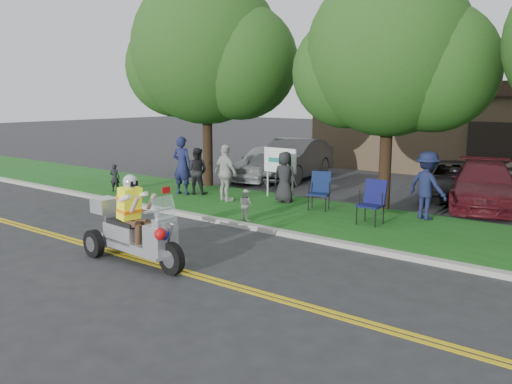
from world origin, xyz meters
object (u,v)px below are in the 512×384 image
Objects in this scene: spectator_adult_left at (182,166)px; parked_car_far_left at (266,162)px; spectator_adult_mid at (197,171)px; lawn_chair_a at (373,199)px; spectator_adult_right at (226,173)px; parked_car_right at (484,185)px; lawn_chair_b at (320,188)px; parked_car_left at (293,159)px; trike_scooter at (133,232)px; parked_car_mid at (455,181)px.

spectator_adult_left is 4.79m from parked_car_far_left.
spectator_adult_mid reaches higher than parked_car_far_left.
spectator_adult_right is (-5.06, -0.10, 0.25)m from lawn_chair_a.
parked_car_right is at bearing -10.30° from parked_car_far_left.
spectator_adult_right reaches higher than parked_car_right.
lawn_chair_b is at bearing -48.11° from parked_car_far_left.
lawn_chair_b is at bearing 178.08° from spectator_adult_left.
spectator_adult_right is at bearing -88.15° from parked_car_left.
spectator_adult_left reaches higher than lawn_chair_b.
parked_car_far_left is (-5.01, 3.99, 0.00)m from lawn_chair_b.
lawn_chair_a is 8.47m from parked_car_far_left.
spectator_adult_mid is (-6.66, 0.24, 0.14)m from lawn_chair_a.
spectator_adult_left is at bearing 13.36° from spectator_adult_right.
parked_car_left is (-1.27, 5.62, -0.18)m from spectator_adult_right.
trike_scooter reaches higher than parked_car_mid.
trike_scooter is at bearing 104.65° from spectator_adult_mid.
trike_scooter reaches higher than parked_car_far_left.
parked_car_far_left is at bearing -100.53° from spectator_adult_left.
parked_car_mid is 1.38m from parked_car_right.
trike_scooter is 11.57m from parked_car_mid.
spectator_adult_left is at bearing -160.65° from parked_car_mid.
parked_car_far_left is (-0.03, 4.78, -0.35)m from spectator_adult_left.
lawn_chair_a is (2.56, 5.85, 0.11)m from trike_scooter.
parked_car_far_left is at bearing -53.96° from spectator_adult_right.
spectator_adult_mid is 0.33× the size of parked_car_right.
lawn_chair_b is at bearing 166.25° from spectator_adult_mid.
parked_car_mid is at bearing -163.36° from spectator_adult_mid.
spectator_adult_left is 0.53m from spectator_adult_mid.
spectator_adult_mid is 0.35× the size of parked_car_mid.
spectator_adult_left is at bearing 170.67° from lawn_chair_b.
lawn_chair_a is at bearing -52.00° from parked_car_left.
parked_car_right is at bearing -17.82° from parked_car_left.
parked_car_far_left is at bearing 162.78° from parked_car_right.
lawn_chair_b is at bearing -151.95° from spectator_adult_right.
spectator_adult_mid is 1.64m from spectator_adult_right.
spectator_adult_right is at bearing 176.34° from lawn_chair_b.
spectator_adult_right is at bearing -161.14° from parked_car_right.
parked_car_right is (8.18, 4.33, -0.21)m from spectator_adult_mid.
lawn_chair_b is 0.62× the size of spectator_adult_right.
spectator_adult_right reaches higher than lawn_chair_a.
spectator_adult_mid reaches higher than lawn_chair_b.
lawn_chair_a is 7.03m from spectator_adult_left.
parked_car_mid is (5.44, 5.44, -0.39)m from spectator_adult_right.
lawn_chair_a is 8.40m from parked_car_left.
parked_car_left is 7.91m from parked_car_right.
spectator_adult_mid reaches higher than parked_car_left.
lawn_chair_a is at bearing 158.59° from spectator_adult_mid.
lawn_chair_a is 0.26× the size of parked_car_mid.
spectator_adult_left is 9.74m from parked_car_right.
trike_scooter is 0.60× the size of parked_car_right.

